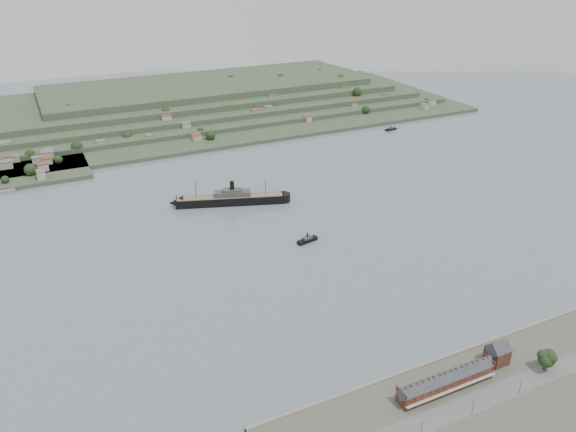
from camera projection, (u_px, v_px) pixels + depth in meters
name	position (u px, v px, depth m)	size (l,w,h in m)	color
ground	(307.00, 243.00, 421.84)	(1400.00, 1400.00, 0.00)	slate
near_shore	(487.00, 408.00, 270.00)	(220.00, 80.00, 2.60)	#4C5142
terrace_row	(446.00, 381.00, 278.73)	(55.60, 9.80, 11.07)	#442518
gabled_building	(498.00, 353.00, 296.09)	(10.40, 10.18, 14.09)	#442518
far_peninsula	(190.00, 104.00, 746.29)	(760.00, 309.00, 30.00)	#35462F
steamship	(227.00, 199.00, 483.89)	(101.46, 43.31, 25.13)	black
tugboat	(307.00, 240.00, 422.95)	(17.58, 7.79, 7.66)	black
ferry_west	(4.00, 183.00, 524.09)	(20.51, 8.24, 7.48)	black
ferry_east	(391.00, 129.00, 679.85)	(16.37, 6.79, 5.96)	black
fig_tree	(548.00, 358.00, 290.03)	(10.91, 9.45, 12.18)	#3C291C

